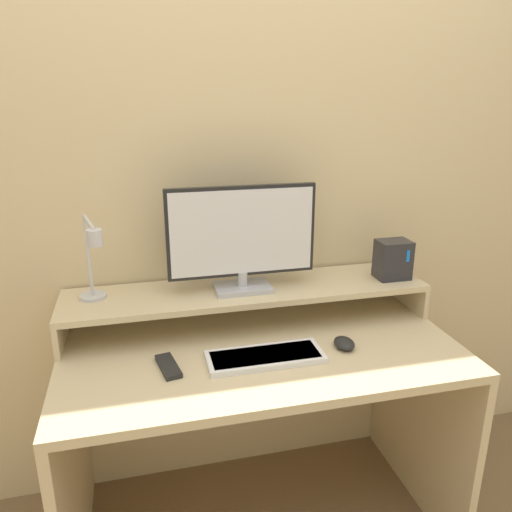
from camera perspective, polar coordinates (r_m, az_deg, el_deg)
The scene contains 9 objects.
wall_back at distance 1.90m, azimuth -2.27°, elevation 8.59°, with size 6.00×0.05×2.50m.
desk at distance 1.82m, azimuth 0.55°, elevation -16.16°, with size 1.32×0.69×0.75m.
monitor_shelf at distance 1.83m, azimuth -0.97°, elevation -4.20°, with size 1.32×0.29×0.13m.
monitor at distance 1.74m, azimuth -1.61°, elevation 2.18°, with size 0.53×0.13×0.38m.
desk_lamp at distance 1.69m, azimuth -18.18°, elevation -0.63°, with size 0.11×0.26×0.30m.
router_dock at distance 1.96m, azimuth 15.37°, elevation -0.38°, with size 0.12×0.10×0.15m.
keyboard at distance 1.62m, azimuth 1.05°, elevation -11.41°, with size 0.37×0.15×0.02m.
mouse at distance 1.71m, azimuth 10.05°, elevation -9.79°, with size 0.07×0.09×0.03m.
remote_control at distance 1.60m, azimuth -9.99°, elevation -12.30°, with size 0.08×0.15×0.02m.
Camera 1 is at (-0.37, -1.10, 1.57)m, focal length 35.00 mm.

